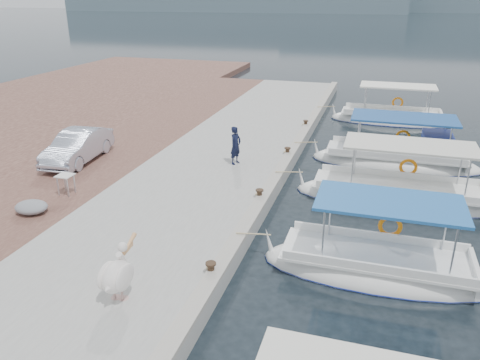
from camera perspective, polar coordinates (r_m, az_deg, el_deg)
name	(u,v)px	position (r m, az deg, el deg)	size (l,w,h in m)	color
ground	(258,231)	(15.39, 2.22, -6.25)	(400.00, 400.00, 0.00)	black
concrete_quay	(221,165)	(20.46, -2.36, 1.86)	(6.00, 40.00, 0.50)	gray
quay_curb	(283,164)	(19.67, 5.31, 1.90)	(0.44, 40.00, 0.12)	#9B968A
cobblestone_strip	(119,154)	(22.52, -14.51, 3.05)	(4.00, 40.00, 0.50)	brown
fishing_caique_b	(375,270)	(13.70, 16.16, -10.44)	(6.30, 2.22, 2.83)	white
fishing_caique_c	(398,198)	(18.46, 18.68, -2.05)	(7.62, 2.26, 2.83)	white
fishing_caique_d	(397,161)	(22.27, 18.57, 2.22)	(7.41, 2.47, 2.83)	white
fishing_caique_e	(391,120)	(29.72, 17.92, 6.95)	(7.12, 2.26, 2.83)	white
mooring_bollards	(260,193)	(16.47, 2.39, -1.60)	(0.28, 20.28, 0.33)	black
pelican	(117,274)	(11.45, -14.77, -11.07)	(0.64, 1.65, 1.28)	tan
fisherman	(236,145)	(19.62, -0.54, 4.24)	(0.59, 0.39, 1.61)	black
parked_car	(78,146)	(21.14, -19.17, 3.90)	(1.40, 4.03, 1.33)	silver
tarp_bundle	(31,207)	(16.85, -24.09, -3.03)	(1.10, 0.90, 0.40)	gray
folding_table	(66,180)	(17.80, -20.49, -0.05)	(0.55, 0.55, 0.73)	silver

